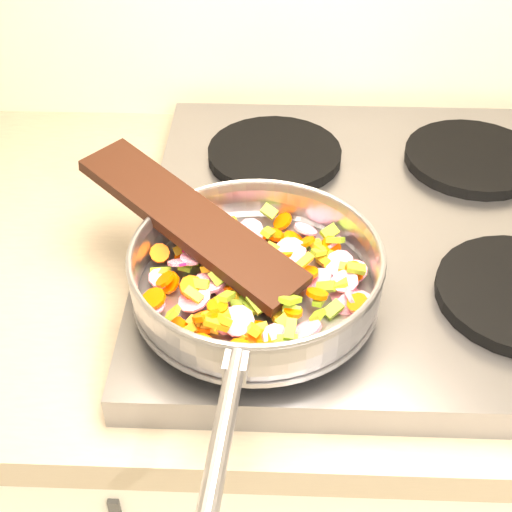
{
  "coord_description": "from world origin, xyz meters",
  "views": [
    {
      "loc": [
        -0.83,
        0.94,
        1.49
      ],
      "look_at": [
        -0.86,
        1.51,
        1.01
      ],
      "focal_mm": 50.0,
      "sensor_mm": 36.0,
      "label": 1
    }
  ],
  "objects": [
    {
      "name": "cooktop",
      "position": [
        -0.7,
        1.67,
        0.92
      ],
      "size": [
        0.6,
        0.6,
        0.04
      ],
      "primitive_type": "cube",
      "color": "#939399",
      "rests_on": "counter_top"
    },
    {
      "name": "saute_pan",
      "position": [
        -0.86,
        1.51,
        0.99
      ],
      "size": [
        0.31,
        0.48,
        0.06
      ],
      "rotation": [
        0.0,
        0.0,
        -0.09
      ],
      "color": "#9E9EA5",
      "rests_on": "grate_fl"
    },
    {
      "name": "grate_bl",
      "position": [
        -0.84,
        1.81,
        0.95
      ],
      "size": [
        0.19,
        0.19,
        0.02
      ],
      "primitive_type": "cylinder",
      "color": "black",
      "rests_on": "cooktop"
    },
    {
      "name": "vegetable_heap",
      "position": [
        -0.85,
        1.5,
        0.97
      ],
      "size": [
        0.25,
        0.26,
        0.05
      ],
      "color": "#E1165C",
      "rests_on": "saute_pan"
    },
    {
      "name": "wooden_spatula",
      "position": [
        -0.93,
        1.57,
        1.01
      ],
      "size": [
        0.28,
        0.24,
        0.07
      ],
      "primitive_type": "cube",
      "rotation": [
        0.0,
        -0.18,
        2.47
      ],
      "color": "black",
      "rests_on": "saute_pan"
    },
    {
      "name": "grate_fl",
      "position": [
        -0.84,
        1.52,
        0.95
      ],
      "size": [
        0.19,
        0.19,
        0.02
      ],
      "primitive_type": "cylinder",
      "color": "black",
      "rests_on": "cooktop"
    },
    {
      "name": "grate_br",
      "position": [
        -0.56,
        1.81,
        0.95
      ],
      "size": [
        0.19,
        0.19,
        0.02
      ],
      "primitive_type": "cylinder",
      "color": "black",
      "rests_on": "cooktop"
    }
  ]
}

